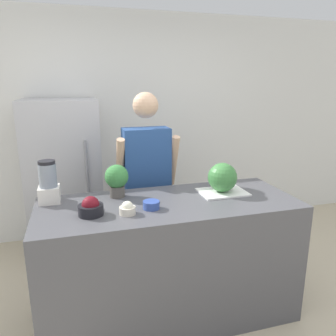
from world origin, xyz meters
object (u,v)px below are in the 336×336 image
at_px(refrigerator, 65,178).
at_px(bowl_small_blue, 151,205).
at_px(watermelon, 222,177).
at_px(bowl_cream, 127,209).
at_px(blender, 48,184).
at_px(bowl_cherries, 91,208).
at_px(person, 147,185).
at_px(potted_plant, 117,179).

bearing_deg(refrigerator, bowl_small_blue, -66.61).
bearing_deg(watermelon, bowl_small_blue, -164.46).
relative_size(bowl_cream, blender, 0.35).
relative_size(watermelon, blender, 0.73).
bearing_deg(bowl_cherries, watermelon, 9.40).
distance_m(bowl_cherries, blender, 0.44).
height_order(person, blender, person).
height_order(refrigerator, blender, refrigerator).
height_order(person, bowl_cream, person).
bearing_deg(watermelon, refrigerator, 134.67).
bearing_deg(bowl_small_blue, blender, 154.35).
xyz_separation_m(bowl_cream, blender, (-0.51, 0.38, 0.11)).
xyz_separation_m(bowl_cherries, blender, (-0.28, 0.33, 0.09)).
bearing_deg(person, bowl_small_blue, -99.99).
height_order(watermelon, bowl_cream, watermelon).
bearing_deg(refrigerator, watermelon, -45.33).
distance_m(bowl_small_blue, blender, 0.77).
height_order(person, bowl_cherries, person).
xyz_separation_m(refrigerator, person, (0.74, -0.70, 0.07)).
relative_size(refrigerator, watermelon, 7.12).
distance_m(bowl_cream, blender, 0.65).
xyz_separation_m(person, blender, (-0.82, -0.39, 0.20)).
xyz_separation_m(watermelon, bowl_cream, (-0.80, -0.22, -0.09)).
bearing_deg(potted_plant, person, 51.74).
relative_size(refrigerator, bowl_cherries, 9.84).
height_order(person, potted_plant, person).
relative_size(person, bowl_cream, 15.58).
bearing_deg(blender, bowl_small_blue, -25.65).
relative_size(bowl_cream, potted_plant, 0.44).
bearing_deg(potted_plant, watermelon, -9.91).
bearing_deg(bowl_cherries, bowl_cream, -12.23).
distance_m(person, watermelon, 0.76).
bearing_deg(person, bowl_cherries, -126.74).
height_order(blender, potted_plant, blender).
height_order(refrigerator, bowl_small_blue, refrigerator).
relative_size(bowl_cherries, blender, 0.53).
relative_size(bowl_cherries, bowl_cream, 1.51).
xyz_separation_m(person, potted_plant, (-0.32, -0.41, 0.20)).
xyz_separation_m(watermelon, potted_plant, (-0.82, 0.14, 0.01)).
xyz_separation_m(bowl_small_blue, potted_plant, (-0.20, 0.32, 0.12)).
bearing_deg(bowl_small_blue, bowl_cream, -164.10).
bearing_deg(bowl_cream, bowl_small_blue, 15.90).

